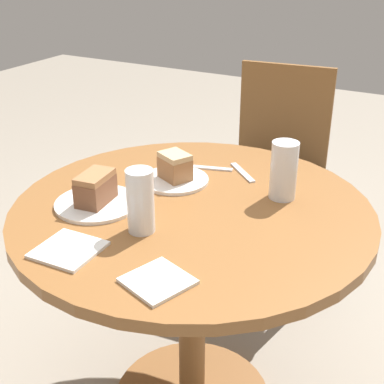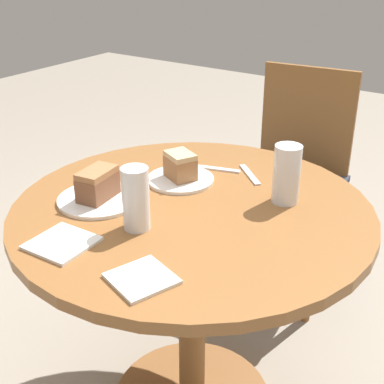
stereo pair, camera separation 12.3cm
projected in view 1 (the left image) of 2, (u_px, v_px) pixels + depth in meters
The scene contains 12 objects.
table at pixel (192, 258), 1.47m from camera, with size 0.95×0.95×0.70m.
chair at pixel (273, 173), 2.19m from camera, with size 0.45×0.48×0.88m.
plate_near at pixel (175, 180), 1.53m from camera, with size 0.19×0.19×0.01m.
plate_far at pixel (97, 203), 1.40m from camera, with size 0.22×0.22×0.01m.
cake_slice_near at pixel (175, 166), 1.51m from camera, with size 0.11×0.10×0.08m.
cake_slice_far at pixel (96, 188), 1.38m from camera, with size 0.08×0.12×0.08m.
glass_lemonade at pixel (284, 173), 1.41m from camera, with size 0.07×0.07×0.16m.
glass_water at pixel (141, 204), 1.25m from camera, with size 0.07×0.07×0.16m.
napkin_stack at pixel (68, 250), 1.20m from camera, with size 0.14×0.14×0.01m.
fork at pixel (202, 167), 1.62m from camera, with size 0.19×0.07×0.00m.
spoon at pixel (242, 172), 1.59m from camera, with size 0.12×0.11×0.00m.
napkin_side at pixel (158, 281), 1.09m from camera, with size 0.15×0.15×0.01m.
Camera 1 is at (0.59, -1.09, 1.35)m, focal length 50.00 mm.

